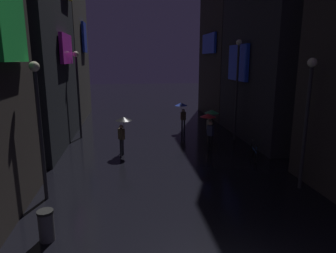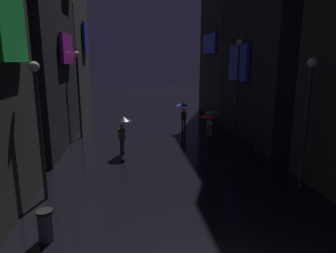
{
  "view_description": "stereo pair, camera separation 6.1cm",
  "coord_description": "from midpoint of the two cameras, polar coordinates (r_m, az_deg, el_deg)",
  "views": [
    {
      "loc": [
        -1.89,
        -5.13,
        5.13
      ],
      "look_at": [
        0.0,
        8.54,
        2.03
      ],
      "focal_mm": 32.0,
      "sensor_mm": 36.0,
      "label": 1
    },
    {
      "loc": [
        -1.83,
        -5.14,
        5.13
      ],
      "look_at": [
        0.0,
        8.54,
        2.03
      ],
      "focal_mm": 32.0,
      "sensor_mm": 36.0,
      "label": 2
    }
  ],
  "objects": [
    {
      "name": "pedestrian_midstreet_centre_green",
      "position": [
        18.58,
        8.09,
        1.8
      ],
      "size": [
        0.9,
        0.9,
        2.12
      ],
      "color": "#38332D",
      "rests_on": "ground"
    },
    {
      "name": "building_left_mid",
      "position": [
        19.45,
        -25.92,
        17.36
      ],
      "size": [
        4.25,
        8.74,
        14.26
      ],
      "color": "black",
      "rests_on": "ground"
    },
    {
      "name": "pedestrian_near_crossing_black",
      "position": [
        16.37,
        -8.69,
        0.3
      ],
      "size": [
        0.9,
        0.9,
        2.12
      ],
      "color": "#2D2D38",
      "rests_on": "ground"
    },
    {
      "name": "trash_bin",
      "position": [
        9.72,
        -22.34,
        -17.03
      ],
      "size": [
        0.46,
        0.46,
        0.93
      ],
      "color": "#3F3F47",
      "rests_on": "ground"
    },
    {
      "name": "streetlamp_right_near",
      "position": [
        12.72,
        24.91,
        3.09
      ],
      "size": [
        0.36,
        0.36,
        5.2
      ],
      "color": "#2D2D33",
      "rests_on": "ground"
    },
    {
      "name": "building_right_far",
      "position": [
        28.65,
        12.09,
        21.13
      ],
      "size": [
        4.25,
        7.19,
        18.95
      ],
      "color": "#2D2826",
      "rests_on": "ground"
    },
    {
      "name": "bicycle_parked_at_storefront",
      "position": [
        16.27,
        15.96,
        -4.8
      ],
      "size": [
        0.48,
        1.78,
        0.96
      ],
      "color": "black",
      "rests_on": "ground"
    },
    {
      "name": "pedestrian_midstreet_left_blue",
      "position": [
        21.41,
        2.58,
        3.35
      ],
      "size": [
        0.9,
        0.9,
        2.12
      ],
      "color": "#2D2D38",
      "rests_on": "ground"
    },
    {
      "name": "streetlamp_left_near",
      "position": [
        11.55,
        -23.53,
        2.01
      ],
      "size": [
        0.36,
        0.36,
        5.07
      ],
      "color": "#2D2D33",
      "rests_on": "ground"
    },
    {
      "name": "pedestrian_foreground_left_red",
      "position": [
        17.24,
        7.66,
        0.97
      ],
      "size": [
        0.9,
        0.9,
        2.12
      ],
      "color": "black",
      "rests_on": "ground"
    },
    {
      "name": "streetlamp_right_far",
      "position": [
        19.44,
        12.95,
        8.68
      ],
      "size": [
        0.36,
        0.36,
        6.33
      ],
      "color": "#2D2D33",
      "rests_on": "ground"
    },
    {
      "name": "streetlamp_left_far",
      "position": [
        20.35,
        -16.88,
        7.57
      ],
      "size": [
        0.36,
        0.36,
        5.63
      ],
      "color": "#2D2D33",
      "rests_on": "ground"
    }
  ]
}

